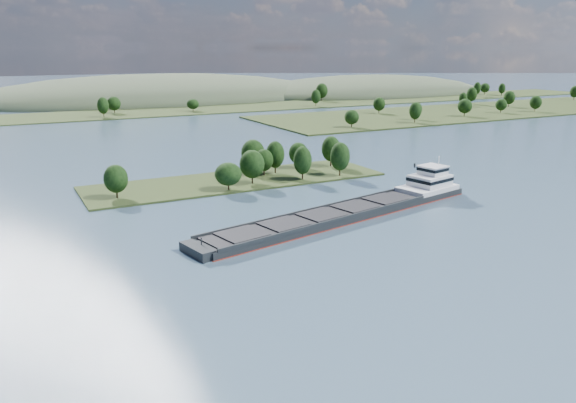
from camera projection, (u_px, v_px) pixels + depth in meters
ground at (332, 231)px, 137.09m from camera, size 1800.00×1800.00×0.00m
tree_island at (255, 169)px, 189.31m from camera, size 100.00×30.69×12.87m
right_bank at (476, 110)px, 393.58m from camera, size 320.00×90.00×14.69m
back_shoreline at (123, 113)px, 379.68m from camera, size 900.00×60.00×15.82m
hill_east at (368, 93)px, 552.39m from camera, size 260.00×140.00×36.00m
hill_west at (159, 99)px, 488.66m from camera, size 320.00×160.00×44.00m
cargo_barge at (360, 207)px, 151.88m from camera, size 91.79×29.38×12.38m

